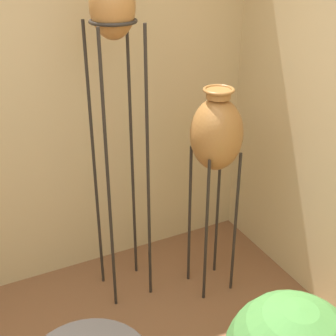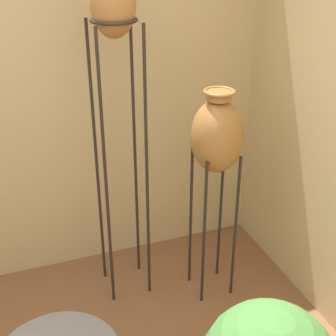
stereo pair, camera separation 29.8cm
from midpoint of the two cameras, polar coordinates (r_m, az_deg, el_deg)
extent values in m
cube|color=#D1B784|center=(3.15, -16.00, 8.23)|extent=(7.47, 0.06, 2.70)
cylinder|color=#28231E|center=(2.86, -4.64, -1.83)|extent=(0.02, 0.02, 1.86)
cylinder|color=#28231E|center=(2.93, 0.32, -1.00)|extent=(0.02, 0.02, 1.86)
cylinder|color=#28231E|center=(3.09, -5.97, 0.37)|extent=(0.02, 0.02, 1.86)
cylinder|color=#28231E|center=(3.15, -1.34, 1.10)|extent=(0.02, 0.02, 1.86)
torus|color=#28231E|center=(2.71, -3.38, 17.53)|extent=(0.27, 0.27, 0.02)
ellipsoid|color=#A87038|center=(2.70, -3.43, 19.28)|extent=(0.25, 0.25, 0.37)
cylinder|color=#28231E|center=(3.08, 7.22, -8.39)|extent=(0.02, 0.02, 1.07)
cylinder|color=#28231E|center=(3.17, 10.90, -7.50)|extent=(0.02, 0.02, 1.07)
cylinder|color=#28231E|center=(3.24, 5.43, -6.25)|extent=(0.02, 0.02, 1.07)
cylinder|color=#28231E|center=(3.33, 8.97, -5.48)|extent=(0.02, 0.02, 1.07)
torus|color=#28231E|center=(2.94, 8.80, 1.87)|extent=(0.23, 0.23, 0.02)
ellipsoid|color=#A87038|center=(2.90, 8.94, 3.76)|extent=(0.33, 0.33, 0.47)
cylinder|color=#A87038|center=(2.81, 9.32, 8.64)|extent=(0.15, 0.15, 0.05)
torus|color=#A87038|center=(2.80, 9.35, 9.13)|extent=(0.19, 0.19, 0.02)
camera|label=1|loc=(0.15, -87.14, 1.44)|focal=50.00mm
camera|label=2|loc=(0.15, 92.86, -1.44)|focal=50.00mm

